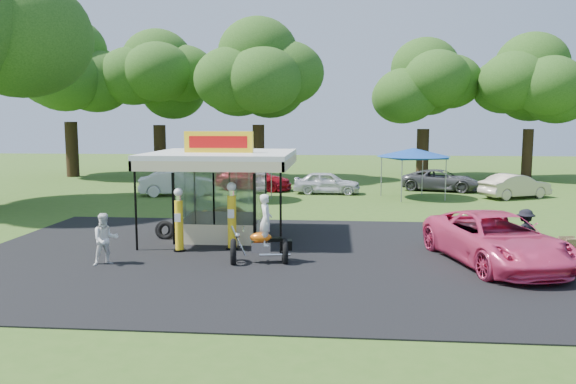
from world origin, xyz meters
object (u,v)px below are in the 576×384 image
object	(u,v)px
bg_car_a	(178,183)
tent_east	(413,153)
a_frame_sign	(570,253)
bg_car_b	(254,179)
tent_west	(242,159)
spectator_east_a	(525,233)
kiosk_car	(233,216)
gas_pump_right	(232,218)
bg_car_e	(515,186)
motorcycle	(264,236)
gas_station_kiosk	(222,193)
gas_pump_left	(179,222)
pink_sedan	(496,239)
bg_car_d	(441,180)
spectator_west	(105,239)
bg_car_c	(327,183)

from	to	relation	value
bg_car_a	tent_east	xyz separation A→B (m)	(14.28, -0.06, 1.94)
a_frame_sign	bg_car_b	world-z (taller)	bg_car_b
tent_west	tent_east	bearing A→B (deg)	10.15
tent_east	spectator_east_a	bearing A→B (deg)	-82.46
kiosk_car	spectator_east_a	distance (m)	11.65
gas_pump_right	bg_car_e	distance (m)	20.69
kiosk_car	spectator_east_a	xyz separation A→B (m)	(10.82, -4.32, 0.33)
motorcycle	bg_car_e	distance (m)	21.16
gas_pump_right	spectator_east_a	distance (m)	10.05
gas_station_kiosk	gas_pump_left	size ratio (longest dim) A/B	2.38
pink_sedan	bg_car_d	xyz separation A→B (m)	(1.77, 19.53, -0.13)
spectator_west	bg_car_e	distance (m)	24.96
motorcycle	a_frame_sign	xyz separation A→B (m)	(9.57, 0.31, -0.42)
spectator_east_a	spectator_west	bearing A→B (deg)	-9.80
bg_car_a	tent_west	xyz separation A→B (m)	(4.36, -1.83, 1.65)
spectator_east_a	bg_car_a	distance (m)	21.67
pink_sedan	tent_west	size ratio (longest dim) A/B	1.56
gas_pump_right	bg_car_b	distance (m)	17.56
gas_station_kiosk	motorcycle	bearing A→B (deg)	-61.21
a_frame_sign	kiosk_car	size ratio (longest dim) A/B	0.34
motorcycle	bg_car_a	size ratio (longest dim) A/B	0.50
motorcycle	pink_sedan	xyz separation A→B (m)	(7.37, 0.51, -0.08)
bg_car_a	bg_car_d	world-z (taller)	bg_car_a
bg_car_c	pink_sedan	bearing A→B (deg)	-159.53
gas_pump_left	tent_east	size ratio (longest dim) A/B	0.53
spectator_east_a	bg_car_d	bearing A→B (deg)	-111.29
motorcycle	gas_station_kiosk	bearing A→B (deg)	109.70
spectator_east_a	bg_car_a	world-z (taller)	spectator_east_a
kiosk_car	spectator_west	size ratio (longest dim) A/B	1.68
gas_station_kiosk	bg_car_e	bearing A→B (deg)	40.58
kiosk_car	bg_car_e	world-z (taller)	bg_car_e
gas_station_kiosk	tent_west	bearing A→B (deg)	95.48
gas_pump_right	a_frame_sign	size ratio (longest dim) A/B	2.51
motorcycle	pink_sedan	bearing A→B (deg)	-5.13
bg_car_b	bg_car_d	distance (m)	12.39
bg_car_b	bg_car_d	size ratio (longest dim) A/B	1.03
a_frame_sign	pink_sedan	bearing A→B (deg)	163.53
gas_pump_left	spectator_east_a	bearing A→B (deg)	2.12
spectator_west	tent_east	size ratio (longest dim) A/B	0.39
motorcycle	kiosk_car	bearing A→B (deg)	100.23
gas_station_kiosk	bg_car_c	distance (m)	14.43
gas_station_kiosk	kiosk_car	distance (m)	2.56
gas_pump_right	a_frame_sign	distance (m)	11.06
pink_sedan	tent_east	bearing A→B (deg)	78.02
gas_pump_left	spectator_west	bearing A→B (deg)	-132.64
gas_station_kiosk	bg_car_a	xyz separation A→B (m)	(-5.36, 12.30, -1.01)
kiosk_car	bg_car_b	world-z (taller)	bg_car_b
gas_station_kiosk	bg_car_c	bearing A→B (deg)	74.63
bg_car_a	a_frame_sign	bearing A→B (deg)	-147.80
bg_car_e	tent_east	world-z (taller)	tent_east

